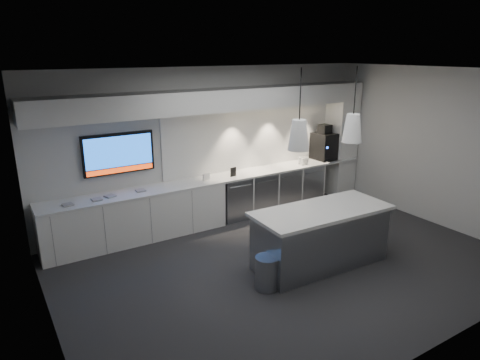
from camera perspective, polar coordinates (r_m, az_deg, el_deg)
floor at (r=7.06m, az=6.51°, el=-10.95°), size 7.00×7.00×0.00m
ceiling at (r=6.25m, az=7.45°, el=14.15°), size 7.00×7.00×0.00m
wall_back at (r=8.53m, az=-3.61°, el=4.80°), size 7.00×0.00×7.00m
wall_front at (r=4.92m, az=25.49°, el=-6.14°), size 7.00×0.00×7.00m
wall_left at (r=5.18m, az=-25.04°, el=-4.94°), size 0.00×7.00×7.00m
wall_right at (r=9.06m, az=24.58°, el=4.01°), size 0.00×7.00×7.00m
back_counter at (r=8.40m, az=-2.48°, el=0.27°), size 6.80×0.65×0.04m
left_base_cabinets at (r=7.89m, az=-13.60°, el=-4.80°), size 3.30×0.63×0.86m
fridge_unit_a at (r=8.66m, az=-1.00°, el=-2.36°), size 0.60×0.61×0.85m
fridge_unit_b at (r=8.98m, az=2.45°, el=-1.66°), size 0.60×0.61×0.85m
fridge_unit_c at (r=9.34m, az=5.65°, el=-1.00°), size 0.60×0.61×0.85m
fridge_unit_d at (r=9.72m, az=8.61°, el=-0.39°), size 0.60×0.61×0.85m
backsplash at (r=9.12m, az=3.13°, el=5.93°), size 4.60×0.03×1.30m
soffit at (r=8.12m, az=-2.70°, el=10.64°), size 6.90×0.60×0.40m
column at (r=10.23m, az=13.29°, el=5.28°), size 0.55×0.55×2.60m
wall_tv at (r=7.77m, az=-15.87°, el=3.43°), size 1.25×0.07×0.72m
island at (r=6.91m, az=10.68°, el=-7.42°), size 2.24×1.03×0.94m
bin at (r=6.26m, az=3.61°, el=-12.22°), size 0.45×0.45×0.48m
coffee_machine at (r=9.89m, az=11.14°, el=4.59°), size 0.46×0.63×0.79m
sign_black at (r=8.41m, az=-0.91°, el=1.09°), size 0.14×0.05×0.18m
sign_white at (r=8.19m, az=-4.51°, el=0.44°), size 0.18×0.08×0.14m
cup_cluster at (r=9.41m, az=8.45°, el=2.53°), size 0.17×0.17×0.15m
tray_a at (r=7.40m, az=-22.00°, el=-3.07°), size 0.18×0.18×0.02m
tray_b at (r=7.49m, az=-18.56°, el=-2.47°), size 0.17×0.17×0.02m
tray_c at (r=7.59m, az=-16.95°, el=-2.06°), size 0.20×0.20×0.02m
tray_d at (r=7.76m, az=-13.13°, el=-1.36°), size 0.16×0.16×0.02m
pendant_left at (r=6.07m, az=7.83°, el=5.98°), size 0.30×0.30×1.13m
pendant_right at (r=6.78m, az=14.77°, el=6.73°), size 0.30×0.30×1.13m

